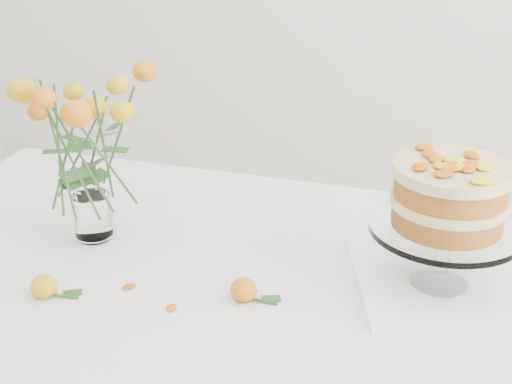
% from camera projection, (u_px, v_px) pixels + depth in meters
% --- Properties ---
extents(table, '(1.43, 0.93, 0.76)m').
position_uv_depth(table, '(212.00, 307.00, 1.37)').
color(table, tan).
rests_on(table, ground).
extents(napkin, '(0.37, 0.37, 0.01)m').
position_uv_depth(napkin, '(438.00, 284.00, 1.28)').
color(napkin, white).
rests_on(napkin, table).
extents(cake_stand, '(0.27, 0.27, 0.24)m').
position_uv_depth(cake_stand, '(449.00, 202.00, 1.22)').
color(cake_stand, white).
rests_on(cake_stand, napkin).
extents(rose_vase, '(0.32, 0.32, 0.39)m').
position_uv_depth(rose_vase, '(84.00, 133.00, 1.36)').
color(rose_vase, white).
rests_on(rose_vase, table).
extents(loose_rose_near, '(0.09, 0.05, 0.04)m').
position_uv_depth(loose_rose_near, '(44.00, 286.00, 1.25)').
color(loose_rose_near, gold).
rests_on(loose_rose_near, table).
extents(loose_rose_far, '(0.09, 0.05, 0.04)m').
position_uv_depth(loose_rose_far, '(244.00, 290.00, 1.24)').
color(loose_rose_far, '#C76209').
rests_on(loose_rose_far, table).
extents(stray_petal_a, '(0.03, 0.02, 0.00)m').
position_uv_depth(stray_petal_a, '(129.00, 287.00, 1.28)').
color(stray_petal_a, yellow).
rests_on(stray_petal_a, table).
extents(stray_petal_b, '(0.03, 0.02, 0.00)m').
position_uv_depth(stray_petal_b, '(171.00, 308.00, 1.22)').
color(stray_petal_b, yellow).
rests_on(stray_petal_b, table).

